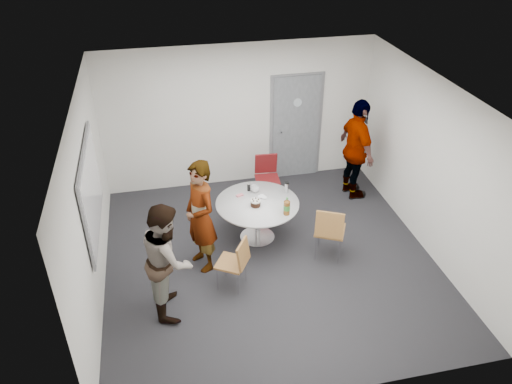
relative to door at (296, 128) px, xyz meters
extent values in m
plane|color=black|center=(-1.10, -2.48, -1.03)|extent=(5.00, 5.00, 0.00)
plane|color=silver|center=(-1.10, -2.48, 1.67)|extent=(5.00, 5.00, 0.00)
plane|color=silver|center=(-1.10, 0.02, 0.32)|extent=(5.00, 0.00, 5.00)
plane|color=silver|center=(-3.60, -2.48, 0.32)|extent=(0.00, 5.00, 5.00)
plane|color=silver|center=(1.40, -2.48, 0.32)|extent=(0.00, 5.00, 5.00)
plane|color=silver|center=(-1.10, -4.98, 0.32)|extent=(5.00, 0.00, 5.00)
cube|color=slate|center=(0.00, -0.01, 0.00)|extent=(0.90, 0.05, 2.05)
cube|color=slate|center=(0.00, 0.01, 0.00)|extent=(1.02, 0.04, 2.12)
cylinder|color=#B2BFC6|center=(0.00, -0.04, 0.52)|extent=(0.16, 0.01, 0.16)
cylinder|color=silver|center=(-0.32, -0.07, -0.01)|extent=(0.04, 0.14, 0.04)
cube|color=slate|center=(-3.56, -2.28, 0.42)|extent=(0.03, 1.90, 1.25)
cube|color=white|center=(-3.54, -2.28, 0.42)|extent=(0.01, 1.78, 1.13)
cylinder|color=silver|center=(-1.17, -1.90, -0.35)|extent=(1.33, 1.33, 0.03)
cylinder|color=silver|center=(-1.17, -1.90, -0.68)|extent=(0.09, 0.09, 0.64)
cylinder|color=silver|center=(-1.17, -1.90, -1.01)|extent=(0.57, 0.57, 0.02)
cylinder|color=silver|center=(-1.22, -2.00, -0.33)|extent=(0.21, 0.21, 0.01)
cylinder|color=black|center=(-1.22, -2.00, -0.28)|extent=(0.16, 0.16, 0.08)
cylinder|color=white|center=(-1.22, -2.00, -0.23)|extent=(0.16, 0.16, 0.02)
cylinder|color=brown|center=(-0.80, -2.31, -0.22)|extent=(0.10, 0.10, 0.23)
cylinder|color=#368736|center=(-0.80, -2.31, -0.21)|extent=(0.10, 0.10, 0.08)
cone|color=brown|center=(-0.80, -2.31, -0.08)|extent=(0.09, 0.09, 0.05)
cylinder|color=#419142|center=(-0.80, -2.31, -0.05)|extent=(0.04, 0.04, 0.02)
imported|color=white|center=(-1.13, -1.58, -0.28)|extent=(0.19, 0.19, 0.11)
cylinder|color=black|center=(-1.23, -1.52, -0.27)|extent=(0.05, 0.05, 0.13)
cylinder|color=silver|center=(-0.64, -1.71, -0.25)|extent=(0.07, 0.07, 0.17)
cylinder|color=black|center=(-0.64, -1.71, -0.15)|extent=(0.07, 0.07, 0.03)
cube|color=#D46A76|center=(-1.41, -1.65, -0.32)|extent=(0.13, 0.10, 0.02)
ellipsoid|color=white|center=(-1.06, -1.79, -0.32)|extent=(0.21, 0.21, 0.03)
cube|color=brown|center=(-1.78, -2.95, -0.61)|extent=(0.54, 0.54, 0.03)
cube|color=brown|center=(-1.62, -3.04, -0.39)|extent=(0.26, 0.36, 0.37)
cylinder|color=silver|center=(-1.83, -2.73, -0.82)|extent=(0.02, 0.02, 0.42)
cylinder|color=silver|center=(-1.99, -3.00, -0.82)|extent=(0.02, 0.02, 0.42)
cylinder|color=silver|center=(-1.56, -2.89, -0.82)|extent=(0.02, 0.02, 0.42)
cylinder|color=silver|center=(-1.72, -3.16, -0.82)|extent=(0.02, 0.02, 0.42)
cube|color=brown|center=(-0.17, -2.57, -0.56)|extent=(0.59, 0.59, 0.04)
cube|color=brown|center=(-0.26, -2.75, -0.31)|extent=(0.42, 0.27, 0.42)
cylinder|color=silver|center=(0.07, -2.49, -0.79)|extent=(0.02, 0.02, 0.47)
cylinder|color=silver|center=(-0.25, -2.33, -0.79)|extent=(0.02, 0.02, 0.47)
cylinder|color=silver|center=(-0.09, -2.80, -0.79)|extent=(0.02, 0.02, 0.47)
cylinder|color=silver|center=(-0.41, -2.65, -0.79)|extent=(0.02, 0.02, 0.47)
cube|color=maroon|center=(-0.75, -0.86, -0.58)|extent=(0.45, 0.45, 0.04)
cube|color=maroon|center=(-0.74, -0.66, -0.35)|extent=(0.41, 0.12, 0.40)
cylinder|color=silver|center=(-0.93, -1.01, -0.80)|extent=(0.02, 0.02, 0.45)
cylinder|color=silver|center=(-0.60, -1.04, -0.80)|extent=(0.02, 0.02, 0.45)
cylinder|color=silver|center=(-0.91, -0.67, -0.80)|extent=(0.02, 0.02, 0.45)
cylinder|color=silver|center=(-0.57, -0.70, -0.80)|extent=(0.02, 0.02, 0.45)
imported|color=#A5C6EA|center=(-2.12, -2.39, -0.14)|extent=(0.64, 0.76, 1.78)
imported|color=white|center=(-2.64, -3.18, -0.19)|extent=(0.66, 0.83, 1.67)
imported|color=black|center=(0.85, -0.98, -0.08)|extent=(0.55, 1.14, 1.89)
camera|label=1|loc=(-2.59, -8.37, 4.00)|focal=35.00mm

